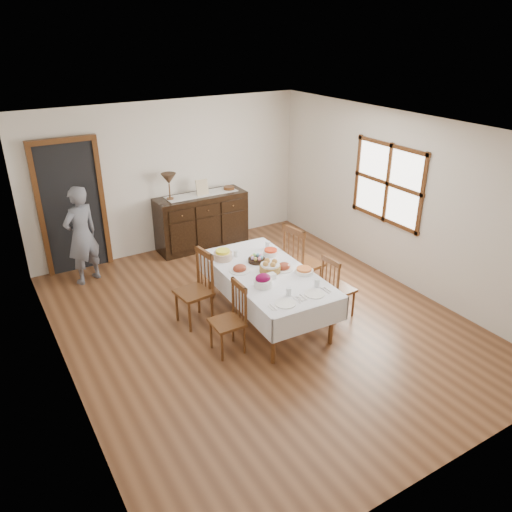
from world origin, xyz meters
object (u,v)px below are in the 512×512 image
dining_table (267,278)px  sideboard (202,221)px  chair_right_far (300,261)px  table_lamp (169,179)px  person (81,232)px  chair_right_near (336,286)px  chair_left_near (231,318)px  chair_left_far (197,287)px

dining_table → sideboard: bearing=85.7°
chair_right_far → sideboard: 2.45m
sideboard → chair_right_far: bearing=-79.3°
sideboard → table_lamp: size_ratio=3.55×
person → dining_table: bearing=103.2°
sideboard → table_lamp: (-0.55, 0.04, 0.84)m
chair_right_near → table_lamp: table_lamp is taller
chair_left_near → chair_right_near: (1.62, -0.04, -0.00)m
chair_left_far → sideboard: (1.15, 2.27, -0.03)m
chair_left_far → person: 2.24m
chair_right_near → person: (-2.69, 2.84, 0.37)m
chair_right_near → chair_right_far: size_ratio=0.81×
chair_right_near → chair_right_far: (-0.08, 0.72, 0.11)m
chair_right_near → sideboard: (-0.54, 3.13, 0.03)m
chair_left_near → person: size_ratio=0.55×
chair_right_near → table_lamp: (-1.09, 3.17, 0.88)m
chair_left_far → table_lamp: (0.60, 2.31, 0.82)m
chair_left_near → sideboard: size_ratio=0.56×
chair_left_far → chair_right_near: (1.69, -0.86, -0.06)m
dining_table → table_lamp: (-0.23, 2.76, 0.70)m
chair_right_near → table_lamp: size_ratio=1.98×
dining_table → sideboard: (0.32, 2.71, -0.15)m
chair_left_far → chair_right_near: size_ratio=1.13×
dining_table → person: (-1.83, 2.43, 0.19)m
chair_right_near → sideboard: sideboard is taller
chair_left_near → chair_left_far: chair_left_far is taller
dining_table → chair_left_near: 0.87m
chair_right_far → chair_left_far: bearing=77.9°
dining_table → table_lamp: size_ratio=4.70×
person → chair_left_far: bearing=92.9°
chair_right_near → chair_right_far: bearing=4.8°
chair_left_near → chair_left_far: 0.83m
dining_table → chair_left_far: 0.95m
dining_table → chair_right_near: (0.86, -0.42, -0.18)m
chair_left_far → chair_right_near: chair_left_far is taller
dining_table → table_lamp: bearing=97.2°
chair_left_near → chair_left_far: size_ratio=0.89×
chair_right_near → sideboard: 3.18m
chair_left_far → chair_right_far: 1.61m
table_lamp → chair_left_far: bearing=-104.6°
chair_right_far → person: (-2.61, 2.12, 0.26)m
chair_left_far → chair_left_near: bearing=-1.3°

